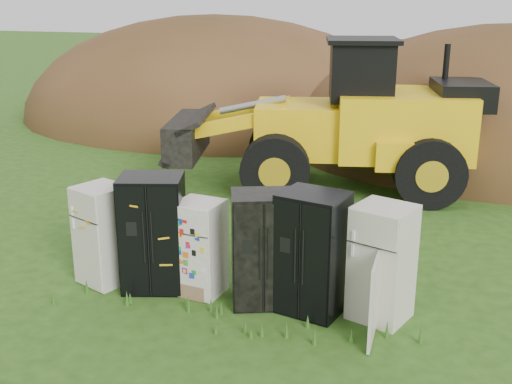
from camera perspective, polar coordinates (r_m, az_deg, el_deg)
ground at (r=10.75m, az=-1.79°, el=-9.36°), size 120.00×120.00×0.00m
fridge_leftmost at (r=11.29m, az=-13.39°, el=-3.71°), size 0.98×0.97×1.73m
fridge_black_side at (r=10.86m, az=-9.15°, el=-3.62°), size 1.21×1.06×1.97m
fridge_sticker at (r=10.65m, az=-4.96°, el=-4.95°), size 0.80×0.75×1.60m
fridge_dark_mid at (r=10.23m, az=0.53°, el=-5.09°), size 1.16×1.06×1.86m
fridge_black_right at (r=10.00m, az=5.02°, el=-5.42°), size 1.14×1.02×1.94m
fridge_open_door at (r=9.96m, az=11.15°, el=-6.20°), size 1.04×1.00×1.82m
wheel_loader at (r=16.04m, az=5.75°, el=6.75°), size 8.28×4.74×3.76m
dirt_mound_left at (r=25.39m, az=-3.54°, el=6.47°), size 15.59×11.69×7.98m
dirt_mound_back at (r=27.58m, az=12.54°, el=6.98°), size 17.31×11.54×5.51m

